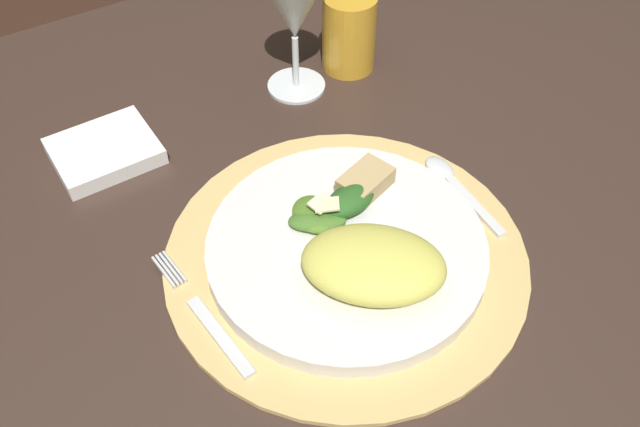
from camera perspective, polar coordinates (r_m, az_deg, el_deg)
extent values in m
cube|color=#372720|center=(0.79, -1.11, 1.86)|extent=(1.40, 0.93, 0.02)
cylinder|color=#332A24|center=(1.55, 11.93, 9.58)|extent=(0.09, 0.09, 0.70)
cylinder|color=tan|center=(0.71, 2.11, -3.48)|extent=(0.36, 0.36, 0.01)
cylinder|color=silver|center=(0.70, 2.13, -2.83)|extent=(0.28, 0.28, 0.02)
ellipsoid|color=#D4CD57|center=(0.65, 4.34, -4.09)|extent=(0.16, 0.16, 0.04)
ellipsoid|color=#28571F|center=(0.71, 2.41, 1.09)|extent=(0.07, 0.05, 0.02)
ellipsoid|color=#446E27|center=(0.70, -0.21, -0.58)|extent=(0.07, 0.05, 0.01)
ellipsoid|color=#4D7525|center=(0.71, -0.45, -0.07)|extent=(0.05, 0.06, 0.01)
cube|color=beige|center=(0.69, 0.59, 0.71)|extent=(0.03, 0.03, 0.01)
cube|color=beige|center=(0.70, 0.11, 0.88)|extent=(0.03, 0.02, 0.01)
cube|color=tan|center=(0.73, 3.68, 2.59)|extent=(0.06, 0.05, 0.02)
cube|color=silver|center=(0.65, -8.05, -9.78)|extent=(0.02, 0.10, 0.00)
cube|color=silver|center=(0.71, -12.49, -4.68)|extent=(0.01, 0.05, 0.00)
cube|color=silver|center=(0.71, -12.21, -4.53)|extent=(0.01, 0.05, 0.00)
cube|color=silver|center=(0.71, -11.93, -4.38)|extent=(0.01, 0.05, 0.00)
cube|color=silver|center=(0.71, -11.65, -4.23)|extent=(0.01, 0.05, 0.00)
cube|color=silver|center=(0.76, 12.31, 0.67)|extent=(0.02, 0.10, 0.00)
ellipsoid|color=silver|center=(0.80, 9.63, 3.63)|extent=(0.02, 0.04, 0.01)
cube|color=white|center=(0.84, -16.96, 4.84)|extent=(0.11, 0.10, 0.02)
cylinder|color=silver|center=(0.91, -1.91, 10.26)|extent=(0.07, 0.07, 0.00)
cylinder|color=silver|center=(0.89, -1.97, 12.13)|extent=(0.01, 0.01, 0.07)
cone|color=silver|center=(0.85, -2.11, 16.21)|extent=(0.08, 0.08, 0.08)
cylinder|color=gold|center=(0.92, 2.36, 14.39)|extent=(0.07, 0.07, 0.10)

